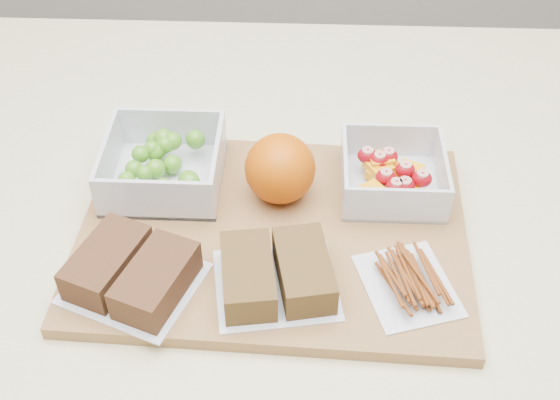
# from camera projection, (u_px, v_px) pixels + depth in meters

# --- Properties ---
(cutting_board) EXTENTS (0.43, 0.32, 0.02)m
(cutting_board) POSITION_uv_depth(u_px,v_px,m) (273.00, 234.00, 0.77)
(cutting_board) COLOR olive
(cutting_board) RESTS_ON counter
(grape_container) EXTENTS (0.13, 0.13, 0.06)m
(grape_container) POSITION_uv_depth(u_px,v_px,m) (165.00, 164.00, 0.81)
(grape_container) COLOR silver
(grape_container) RESTS_ON cutting_board
(fruit_container) EXTENTS (0.12, 0.12, 0.05)m
(fruit_container) POSITION_uv_depth(u_px,v_px,m) (392.00, 176.00, 0.80)
(fruit_container) COLOR silver
(fruit_container) RESTS_ON cutting_board
(orange) EXTENTS (0.08, 0.08, 0.08)m
(orange) POSITION_uv_depth(u_px,v_px,m) (280.00, 169.00, 0.78)
(orange) COLOR #C55204
(orange) RESTS_ON cutting_board
(sandwich_bag_left) EXTENTS (0.15, 0.15, 0.04)m
(sandwich_bag_left) POSITION_uv_depth(u_px,v_px,m) (132.00, 272.00, 0.70)
(sandwich_bag_left) COLOR silver
(sandwich_bag_left) RESTS_ON cutting_board
(sandwich_bag_center) EXTENTS (0.14, 0.13, 0.04)m
(sandwich_bag_center) POSITION_uv_depth(u_px,v_px,m) (276.00, 274.00, 0.69)
(sandwich_bag_center) COLOR silver
(sandwich_bag_center) RESTS_ON cutting_board
(pretzel_bag) EXTENTS (0.11, 0.12, 0.02)m
(pretzel_bag) POSITION_uv_depth(u_px,v_px,m) (409.00, 279.00, 0.70)
(pretzel_bag) COLOR silver
(pretzel_bag) RESTS_ON cutting_board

